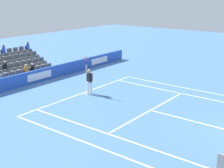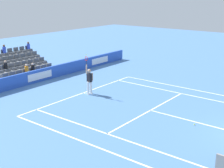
% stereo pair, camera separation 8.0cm
% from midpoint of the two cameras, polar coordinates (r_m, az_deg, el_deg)
% --- Properties ---
extents(line_baseline, '(10.97, 0.10, 0.01)m').
position_cam_midpoint_polar(line_baseline, '(22.01, -5.17, -1.62)').
color(line_baseline, white).
rests_on(line_baseline, ground).
extents(line_service, '(8.23, 0.10, 0.01)m').
position_cam_midpoint_polar(line_service, '(18.88, 7.16, -4.78)').
color(line_service, white).
rests_on(line_service, ground).
extents(line_centre_service, '(0.10, 6.40, 0.01)m').
position_cam_midpoint_polar(line_centre_service, '(17.60, 16.17, -6.95)').
color(line_centre_service, white).
rests_on(line_centre_service, ground).
extents(line_singles_sideline_left, '(0.10, 11.89, 0.01)m').
position_cam_midpoint_polar(line_singles_sideline_left, '(15.51, 0.64, -9.54)').
color(line_singles_sideline_left, white).
rests_on(line_singles_sideline_left, ground).
extents(line_singles_sideline_right, '(0.10, 11.89, 0.01)m').
position_cam_midpoint_polar(line_singles_sideline_right, '(22.15, 13.68, -1.91)').
color(line_singles_sideline_right, white).
rests_on(line_singles_sideline_right, ground).
extents(line_doubles_sideline_left, '(0.10, 11.89, 0.01)m').
position_cam_midpoint_polar(line_doubles_sideline_left, '(14.56, -2.70, -11.38)').
color(line_doubles_sideline_left, white).
rests_on(line_doubles_sideline_left, ground).
extents(line_doubles_sideline_right, '(0.10, 11.89, 0.01)m').
position_cam_midpoint_polar(line_doubles_sideline_right, '(23.36, 15.09, -1.07)').
color(line_doubles_sideline_right, white).
rests_on(line_doubles_sideline_right, ground).
extents(line_centre_mark, '(0.10, 0.20, 0.01)m').
position_cam_midpoint_polar(line_centre_mark, '(21.95, -4.98, -1.67)').
color(line_centre_mark, white).
rests_on(line_centre_mark, ground).
extents(sponsor_barrier, '(21.93, 0.22, 0.99)m').
position_cam_midpoint_polar(sponsor_barrier, '(25.22, -13.06, 1.52)').
color(sponsor_barrier, blue).
rests_on(sponsor_barrier, ground).
extents(tennis_player, '(0.51, 0.40, 2.85)m').
position_cam_midpoint_polar(tennis_player, '(21.44, -4.05, 0.67)').
color(tennis_player, white).
rests_on(tennis_player, ground).
extents(stadium_stand, '(4.96, 3.80, 2.59)m').
position_cam_midpoint_polar(stadium_stand, '(27.47, -16.98, 2.83)').
color(stadium_stand, gray).
rests_on(stadium_stand, ground).
extents(loose_tennis_ball, '(0.07, 0.07, 0.07)m').
position_cam_midpoint_polar(loose_tennis_ball, '(17.31, 14.93, -7.15)').
color(loose_tennis_ball, '#D1E533').
rests_on(loose_tennis_ball, ground).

